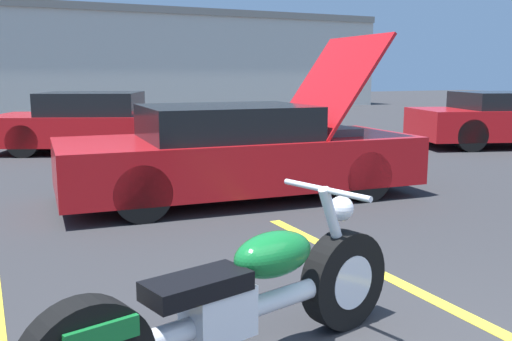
# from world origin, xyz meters

# --- Properties ---
(parking_stripe_middle) EXTENTS (0.12, 5.44, 0.01)m
(parking_stripe_middle) POSITION_xyz_m (0.75, 1.62, 0.00)
(parking_stripe_middle) COLOR yellow
(parking_stripe_middle) RESTS_ON ground
(far_building) EXTENTS (32.00, 4.20, 4.40)m
(far_building) POSITION_xyz_m (0.00, 24.78, 2.34)
(far_building) COLOR beige
(far_building) RESTS_ON ground
(motorcycle) EXTENTS (2.35, 0.87, 0.95)m
(motorcycle) POSITION_xyz_m (-0.93, 1.58, 0.39)
(motorcycle) COLOR black
(motorcycle) RESTS_ON ground
(show_car_hood_open) EXTENTS (4.74, 2.17, 2.14)m
(show_car_hood_open) POSITION_xyz_m (0.92, 5.63, 0.61)
(show_car_hood_open) COLOR red
(show_car_hood_open) RESTS_ON ground
(parked_car_right_row) EXTENTS (4.58, 3.06, 1.21)m
(parked_car_right_row) POSITION_xyz_m (8.55, 7.92, 0.59)
(parked_car_right_row) COLOR red
(parked_car_right_row) RESTS_ON ground
(parked_car_mid_row) EXTENTS (4.68, 3.44, 1.24)m
(parked_car_mid_row) POSITION_xyz_m (0.11, 11.02, 0.59)
(parked_car_mid_row) COLOR red
(parked_car_mid_row) RESTS_ON ground
(spectator_by_show_car) EXTENTS (0.52, 0.22, 1.67)m
(spectator_by_show_car) POSITION_xyz_m (3.41, 7.73, 0.99)
(spectator_by_show_car) COLOR #38476B
(spectator_by_show_car) RESTS_ON ground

